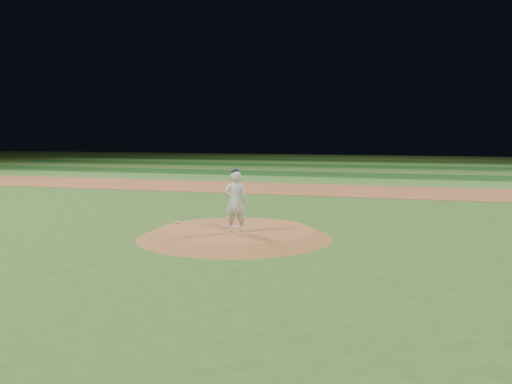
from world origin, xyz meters
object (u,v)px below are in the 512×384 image
pitchers_mound (235,234)px  pitching_rubber (230,227)px  rosin_bag (178,222)px  pitcher_on_mound (236,201)px

pitchers_mound → pitching_rubber: pitching_rubber is taller
pitchers_mound → rosin_bag: bearing=165.8°
pitcher_on_mound → rosin_bag: bearing=156.6°
pitcher_on_mound → pitching_rubber: bearing=119.8°
pitching_rubber → rosin_bag: 1.75m
rosin_bag → pitcher_on_mound: size_ratio=0.07×
pitchers_mound → pitcher_on_mound: pitcher_on_mound is taller
pitching_rubber → pitcher_on_mound: bearing=-74.1°
pitchers_mound → pitching_rubber: (-0.24, 0.30, 0.14)m
pitching_rubber → pitcher_on_mound: pitcher_on_mound is taller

